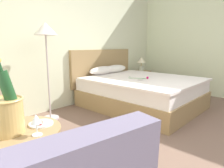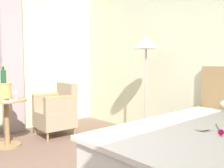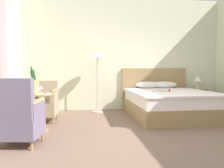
{
  "view_description": "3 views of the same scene",
  "coord_description": "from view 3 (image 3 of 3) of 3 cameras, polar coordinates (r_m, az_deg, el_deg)",
  "views": [
    {
      "loc": [
        -2.51,
        -0.74,
        1.26
      ],
      "look_at": [
        -0.24,
        1.35,
        0.66
      ],
      "focal_mm": 32.0,
      "sensor_mm": 36.0,
      "label": 1
    },
    {
      "loc": [
        1.66,
        -0.64,
        1.2
      ],
      "look_at": [
        -0.62,
        1.43,
        0.95
      ],
      "focal_mm": 40.0,
      "sensor_mm": 36.0,
      "label": 2
    },
    {
      "loc": [
        -1.18,
        -3.39,
        1.08
      ],
      "look_at": [
        -0.56,
        1.19,
        0.81
      ],
      "focal_mm": 35.0,
      "sensor_mm": 36.0,
      "label": 3
    }
  ],
  "objects": [
    {
      "name": "champagne_bucket",
      "position": [
        4.11,
        -19.99,
        -0.32
      ],
      "size": [
        0.23,
        0.23,
        0.51
      ],
      "color": "tan",
      "rests_on": "side_table_round"
    },
    {
      "name": "wine_glass_near_bucket",
      "position": [
        3.93,
        -18.84,
        -1.17
      ],
      "size": [
        0.07,
        0.07,
        0.14
      ],
      "color": "white",
      "rests_on": "side_table_round"
    },
    {
      "name": "armchair_by_window",
      "position": [
        4.96,
        -17.35,
        -4.57
      ],
      "size": [
        0.59,
        0.61,
        0.87
      ],
      "color": "#9A794E",
      "rests_on": "ground"
    },
    {
      "name": "snack_plate",
      "position": [
        4.06,
        -16.94,
        -2.34
      ],
      "size": [
        0.18,
        0.18,
        0.04
      ],
      "color": "white",
      "rests_on": "side_table_round"
    },
    {
      "name": "side_table_round",
      "position": [
        4.15,
        -18.93,
        -6.37
      ],
      "size": [
        0.57,
        0.57,
        0.68
      ],
      "color": "#9A794E",
      "rests_on": "ground"
    },
    {
      "name": "ground_plane",
      "position": [
        3.75,
        11.33,
        -13.5
      ],
      "size": [
        7.1,
        7.1,
        0.0
      ],
      "primitive_type": "plane",
      "color": "brown"
    },
    {
      "name": "armchair_facing_bed",
      "position": [
        3.45,
        -23.2,
        -7.9
      ],
      "size": [
        0.66,
        0.61,
        0.99
      ],
      "color": "#9A794E",
      "rests_on": "ground"
    },
    {
      "name": "floor_lamp_brass",
      "position": [
        5.71,
        -3.88,
        6.37
      ],
      "size": [
        0.37,
        0.37,
        1.63
      ],
      "color": "#BBA9AD",
      "rests_on": "ground"
    },
    {
      "name": "wall_headboard_side",
      "position": [
        6.3,
        3.18,
        7.83
      ],
      "size": [
        5.72,
        0.12,
        3.15
      ],
      "color": "beige",
      "rests_on": "ground"
    },
    {
      "name": "nightstand",
      "position": [
        6.64,
        21.41,
        -3.74
      ],
      "size": [
        0.44,
        0.39,
        0.58
      ],
      "color": "#9A794E",
      "rests_on": "ground"
    },
    {
      "name": "bedside_lamp",
      "position": [
        6.59,
        21.51,
        0.85
      ],
      "size": [
        0.23,
        0.23,
        0.37
      ],
      "color": "#B4B9A3",
      "rests_on": "nightstand"
    },
    {
      "name": "wine_glass_near_edge",
      "position": [
        4.22,
        -18.17,
        -0.83
      ],
      "size": [
        0.07,
        0.07,
        0.14
      ],
      "color": "white",
      "rests_on": "side_table_round"
    },
    {
      "name": "bed",
      "position": [
        5.46,
        14.44,
        -4.63
      ],
      "size": [
        1.88,
        2.27,
        1.17
      ],
      "color": "#9A794E",
      "rests_on": "ground"
    }
  ]
}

